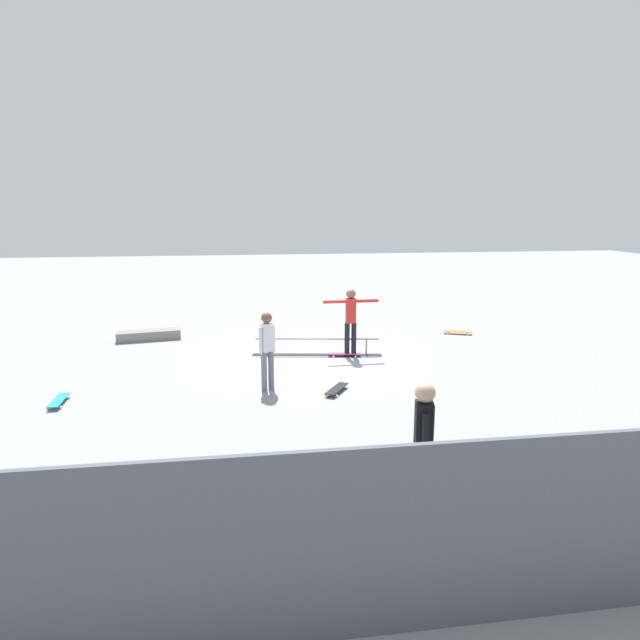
{
  "coord_description": "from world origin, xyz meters",
  "views": [
    {
      "loc": [
        1.72,
        12.9,
        3.62
      ],
      "look_at": [
        -0.15,
        0.37,
        1.0
      ],
      "focal_mm": 30.59,
      "sensor_mm": 36.0,
      "label": 1
    }
  ],
  "objects_px": {
    "skate_ledge": "(149,335)",
    "loose_skateboard_black": "(337,389)",
    "loose_skateboard_teal": "(58,400)",
    "trash_bin": "(520,501)",
    "grind_rail": "(317,348)",
    "loose_skateboard_orange": "(458,332)",
    "bystander_white_shirt": "(267,347)",
    "skater_main": "(351,318)",
    "skateboard_main": "(344,354)",
    "bystander_black_shirt": "(423,445)"
  },
  "relations": [
    {
      "from": "skater_main",
      "to": "loose_skateboard_teal",
      "type": "relative_size",
      "value": 2.11
    },
    {
      "from": "trash_bin",
      "to": "bystander_black_shirt",
      "type": "bearing_deg",
      "value": -24.4
    },
    {
      "from": "grind_rail",
      "to": "bystander_black_shirt",
      "type": "relative_size",
      "value": 1.88
    },
    {
      "from": "skateboard_main",
      "to": "loose_skateboard_teal",
      "type": "distance_m",
      "value": 6.45
    },
    {
      "from": "loose_skateboard_orange",
      "to": "loose_skateboard_teal",
      "type": "bearing_deg",
      "value": 46.52
    },
    {
      "from": "skate_ledge",
      "to": "trash_bin",
      "type": "height_order",
      "value": "trash_bin"
    },
    {
      "from": "skateboard_main",
      "to": "loose_skateboard_orange",
      "type": "distance_m",
      "value": 4.19
    },
    {
      "from": "skate_ledge",
      "to": "skateboard_main",
      "type": "relative_size",
      "value": 2.08
    },
    {
      "from": "grind_rail",
      "to": "skateboard_main",
      "type": "distance_m",
      "value": 0.7
    },
    {
      "from": "grind_rail",
      "to": "skater_main",
      "type": "xyz_separation_m",
      "value": [
        -0.79,
        0.26,
        0.79
      ]
    },
    {
      "from": "bystander_black_shirt",
      "to": "trash_bin",
      "type": "bearing_deg",
      "value": 77.76
    },
    {
      "from": "skater_main",
      "to": "skate_ledge",
      "type": "bearing_deg",
      "value": 153.21
    },
    {
      "from": "skate_ledge",
      "to": "loose_skateboard_black",
      "type": "bearing_deg",
      "value": 130.73
    },
    {
      "from": "bystander_white_shirt",
      "to": "loose_skateboard_orange",
      "type": "relative_size",
      "value": 1.96
    },
    {
      "from": "skateboard_main",
      "to": "loose_skateboard_teal",
      "type": "bearing_deg",
      "value": -147.33
    },
    {
      "from": "skater_main",
      "to": "bystander_black_shirt",
      "type": "relative_size",
      "value": 0.99
    },
    {
      "from": "skate_ledge",
      "to": "bystander_black_shirt",
      "type": "bearing_deg",
      "value": 115.05
    },
    {
      "from": "skateboard_main",
      "to": "loose_skateboard_teal",
      "type": "xyz_separation_m",
      "value": [
        5.95,
        2.49,
        0.0
      ]
    },
    {
      "from": "loose_skateboard_teal",
      "to": "trash_bin",
      "type": "height_order",
      "value": "trash_bin"
    },
    {
      "from": "loose_skateboard_orange",
      "to": "bystander_white_shirt",
      "type": "bearing_deg",
      "value": 57.9
    },
    {
      "from": "bystander_white_shirt",
      "to": "loose_skateboard_black",
      "type": "bearing_deg",
      "value": -40.64
    },
    {
      "from": "skater_main",
      "to": "skateboard_main",
      "type": "xyz_separation_m",
      "value": [
        0.14,
        -0.04,
        -0.91
      ]
    },
    {
      "from": "bystander_black_shirt",
      "to": "loose_skateboard_orange",
      "type": "bearing_deg",
      "value": 167.34
    },
    {
      "from": "skate_ledge",
      "to": "loose_skateboard_black",
      "type": "height_order",
      "value": "skate_ledge"
    },
    {
      "from": "loose_skateboard_teal",
      "to": "loose_skateboard_orange",
      "type": "bearing_deg",
      "value": 113.0
    },
    {
      "from": "loose_skateboard_teal",
      "to": "grind_rail",
      "type": "bearing_deg",
      "value": 115.73
    },
    {
      "from": "skate_ledge",
      "to": "bystander_white_shirt",
      "type": "relative_size",
      "value": 1.07
    },
    {
      "from": "skater_main",
      "to": "loose_skateboard_orange",
      "type": "height_order",
      "value": "skater_main"
    },
    {
      "from": "loose_skateboard_black",
      "to": "trash_bin",
      "type": "height_order",
      "value": "trash_bin"
    },
    {
      "from": "grind_rail",
      "to": "skate_ledge",
      "type": "distance_m",
      "value": 4.98
    },
    {
      "from": "bystander_white_shirt",
      "to": "trash_bin",
      "type": "distance_m",
      "value": 6.02
    },
    {
      "from": "skate_ledge",
      "to": "loose_skateboard_orange",
      "type": "bearing_deg",
      "value": 176.05
    },
    {
      "from": "grind_rail",
      "to": "loose_skateboard_orange",
      "type": "height_order",
      "value": "grind_rail"
    },
    {
      "from": "skate_ledge",
      "to": "skater_main",
      "type": "xyz_separation_m",
      "value": [
        -5.21,
        2.55,
        0.85
      ]
    },
    {
      "from": "grind_rail",
      "to": "bystander_white_shirt",
      "type": "xyz_separation_m",
      "value": [
        1.36,
        2.46,
        0.71
      ]
    },
    {
      "from": "loose_skateboard_black",
      "to": "skater_main",
      "type": "bearing_deg",
      "value": 15.16
    },
    {
      "from": "skater_main",
      "to": "skateboard_main",
      "type": "height_order",
      "value": "skater_main"
    },
    {
      "from": "grind_rail",
      "to": "bystander_white_shirt",
      "type": "relative_size",
      "value": 2.02
    },
    {
      "from": "bystander_white_shirt",
      "to": "skateboard_main",
      "type": "bearing_deg",
      "value": 22.64
    },
    {
      "from": "bystander_white_shirt",
      "to": "trash_bin",
      "type": "height_order",
      "value": "bystander_white_shirt"
    },
    {
      "from": "bystander_white_shirt",
      "to": "trash_bin",
      "type": "xyz_separation_m",
      "value": [
        -2.49,
        5.46,
        -0.46
      ]
    },
    {
      "from": "grind_rail",
      "to": "trash_bin",
      "type": "relative_size",
      "value": 3.63
    },
    {
      "from": "loose_skateboard_teal",
      "to": "loose_skateboard_orange",
      "type": "relative_size",
      "value": 0.99
    },
    {
      "from": "grind_rail",
      "to": "loose_skateboard_black",
      "type": "xyz_separation_m",
      "value": [
        0.01,
        2.83,
        -0.12
      ]
    },
    {
      "from": "skate_ledge",
      "to": "skater_main",
      "type": "relative_size",
      "value": 1.01
    },
    {
      "from": "skater_main",
      "to": "bystander_white_shirt",
      "type": "distance_m",
      "value": 3.08
    },
    {
      "from": "loose_skateboard_orange",
      "to": "trash_bin",
      "type": "height_order",
      "value": "trash_bin"
    },
    {
      "from": "skateboard_main",
      "to": "loose_skateboard_orange",
      "type": "height_order",
      "value": "same"
    },
    {
      "from": "skateboard_main",
      "to": "bystander_black_shirt",
      "type": "xyz_separation_m",
      "value": [
        0.51,
        7.26,
        0.9
      ]
    },
    {
      "from": "grind_rail",
      "to": "skater_main",
      "type": "height_order",
      "value": "skater_main"
    }
  ]
}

